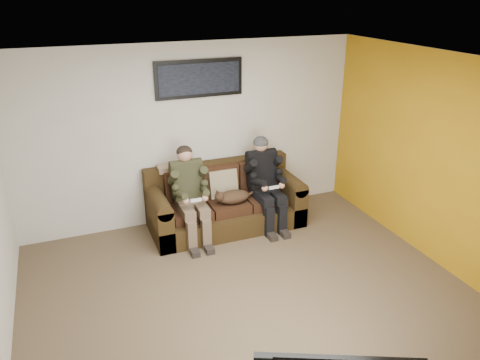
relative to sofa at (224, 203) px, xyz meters
name	(u,v)px	position (x,y,z in m)	size (l,w,h in m)	color
floor	(252,299)	(-0.33, -1.83, -0.34)	(5.00, 5.00, 0.00)	brown
ceiling	(255,66)	(-0.33, -1.83, 2.26)	(5.00, 5.00, 0.00)	silver
wall_back	(192,135)	(-0.33, 0.42, 0.96)	(5.00, 5.00, 0.00)	beige
wall_front	(398,337)	(-0.33, -4.08, 0.96)	(5.00, 5.00, 0.00)	beige
wall_right	(444,163)	(2.17, -1.83, 0.96)	(4.50, 4.50, 0.00)	beige
accent_wall_right	(443,163)	(2.16, -1.83, 0.96)	(4.50, 4.50, 0.00)	#BF8713
sofa	(224,203)	(0.00, 0.00, 0.00)	(2.18, 0.94, 0.89)	#35250F
throw_pillow	(223,183)	(0.00, 0.04, 0.30)	(0.42, 0.12, 0.40)	#998864
throw_blanket	(173,168)	(-0.66, 0.27, 0.56)	(0.45, 0.22, 0.08)	#BEA98B
person_left	(189,189)	(-0.56, -0.18, 0.39)	(0.51, 0.87, 1.29)	brown
person_right	(265,177)	(0.56, -0.18, 0.39)	(0.51, 0.86, 1.30)	black
cat	(232,197)	(0.04, -0.24, 0.20)	(0.66, 0.26, 0.24)	#4B311D
framed_poster	(199,79)	(-0.20, 0.39, 1.76)	(1.25, 0.05, 0.52)	black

